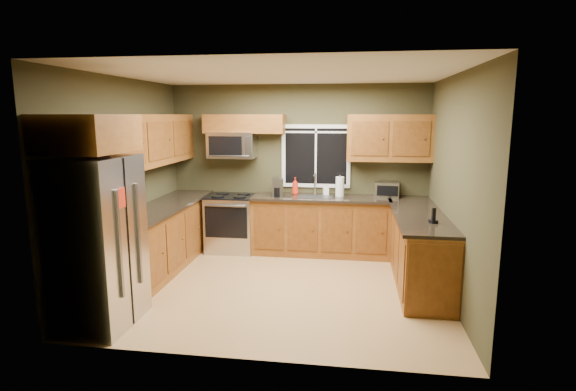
% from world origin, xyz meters
% --- Properties ---
extents(floor, '(4.20, 4.20, 0.00)m').
position_xyz_m(floor, '(0.00, 0.00, 0.00)').
color(floor, '#A97E4A').
rests_on(floor, ground).
extents(ceiling, '(4.20, 4.20, 0.00)m').
position_xyz_m(ceiling, '(0.00, 0.00, 2.70)').
color(ceiling, white).
rests_on(ceiling, back_wall).
extents(back_wall, '(4.20, 0.00, 4.20)m').
position_xyz_m(back_wall, '(0.00, 1.80, 1.35)').
color(back_wall, '#39361F').
rests_on(back_wall, ground).
extents(front_wall, '(4.20, 0.00, 4.20)m').
position_xyz_m(front_wall, '(0.00, -1.80, 1.35)').
color(front_wall, '#39361F').
rests_on(front_wall, ground).
extents(left_wall, '(0.00, 3.60, 3.60)m').
position_xyz_m(left_wall, '(-2.10, 0.00, 1.35)').
color(left_wall, '#39361F').
rests_on(left_wall, ground).
extents(right_wall, '(0.00, 3.60, 3.60)m').
position_xyz_m(right_wall, '(2.10, 0.00, 1.35)').
color(right_wall, '#39361F').
rests_on(right_wall, ground).
extents(window, '(1.12, 0.03, 1.02)m').
position_xyz_m(window, '(0.30, 1.78, 1.55)').
color(window, white).
rests_on(window, back_wall).
extents(base_cabinets_left, '(0.60, 2.65, 0.90)m').
position_xyz_m(base_cabinets_left, '(-1.80, 0.48, 0.45)').
color(base_cabinets_left, brown).
rests_on(base_cabinets_left, ground).
extents(countertop_left, '(0.65, 2.65, 0.04)m').
position_xyz_m(countertop_left, '(-1.78, 0.48, 0.92)').
color(countertop_left, black).
rests_on(countertop_left, base_cabinets_left).
extents(base_cabinets_back, '(2.17, 0.60, 0.90)m').
position_xyz_m(base_cabinets_back, '(0.42, 1.50, 0.45)').
color(base_cabinets_back, brown).
rests_on(base_cabinets_back, ground).
extents(countertop_back, '(2.17, 0.65, 0.04)m').
position_xyz_m(countertop_back, '(0.42, 1.48, 0.92)').
color(countertop_back, black).
rests_on(countertop_back, base_cabinets_back).
extents(base_cabinets_peninsula, '(0.60, 2.52, 0.90)m').
position_xyz_m(base_cabinets_peninsula, '(1.80, 0.54, 0.45)').
color(base_cabinets_peninsula, brown).
rests_on(base_cabinets_peninsula, ground).
extents(countertop_peninsula, '(0.65, 2.50, 0.04)m').
position_xyz_m(countertop_peninsula, '(1.78, 0.55, 0.92)').
color(countertop_peninsula, black).
rests_on(countertop_peninsula, base_cabinets_peninsula).
extents(upper_cabinets_left, '(0.33, 2.65, 0.72)m').
position_xyz_m(upper_cabinets_left, '(-1.94, 0.48, 1.86)').
color(upper_cabinets_left, brown).
rests_on(upper_cabinets_left, left_wall).
extents(upper_cabinets_back_left, '(1.30, 0.33, 0.30)m').
position_xyz_m(upper_cabinets_back_left, '(-0.85, 1.64, 2.07)').
color(upper_cabinets_back_left, brown).
rests_on(upper_cabinets_back_left, back_wall).
extents(upper_cabinets_back_right, '(1.30, 0.33, 0.72)m').
position_xyz_m(upper_cabinets_back_right, '(1.45, 1.64, 1.86)').
color(upper_cabinets_back_right, brown).
rests_on(upper_cabinets_back_right, back_wall).
extents(upper_cabinet_over_fridge, '(0.72, 0.90, 0.38)m').
position_xyz_m(upper_cabinet_over_fridge, '(-1.74, -1.30, 2.03)').
color(upper_cabinet_over_fridge, brown).
rests_on(upper_cabinet_over_fridge, left_wall).
extents(refrigerator, '(0.74, 0.90, 1.80)m').
position_xyz_m(refrigerator, '(-1.74, -1.30, 0.90)').
color(refrigerator, '#B7B7BC').
rests_on(refrigerator, ground).
extents(range, '(0.76, 0.69, 0.94)m').
position_xyz_m(range, '(-1.05, 1.47, 0.47)').
color(range, '#B7B7BC').
rests_on(range, ground).
extents(microwave, '(0.76, 0.41, 0.42)m').
position_xyz_m(microwave, '(-1.05, 1.61, 1.73)').
color(microwave, '#B7B7BC').
rests_on(microwave, back_wall).
extents(sink, '(0.60, 0.42, 0.36)m').
position_xyz_m(sink, '(0.30, 1.49, 0.95)').
color(sink, slate).
rests_on(sink, countertop_back).
extents(toaster_oven, '(0.40, 0.32, 0.23)m').
position_xyz_m(toaster_oven, '(1.44, 1.62, 1.06)').
color(toaster_oven, '#B7B7BC').
rests_on(toaster_oven, countertop_back).
extents(coffee_maker, '(0.20, 0.25, 0.29)m').
position_xyz_m(coffee_maker, '(-0.27, 1.41, 1.07)').
color(coffee_maker, slate).
rests_on(coffee_maker, countertop_back).
extents(kettle, '(0.17, 0.17, 0.29)m').
position_xyz_m(kettle, '(-0.30, 1.57, 1.07)').
color(kettle, '#B7B7BC').
rests_on(kettle, countertop_back).
extents(paper_towel_roll, '(0.17, 0.17, 0.34)m').
position_xyz_m(paper_towel_roll, '(0.70, 1.56, 1.10)').
color(paper_towel_roll, white).
rests_on(paper_towel_roll, countertop_back).
extents(soap_bottle_a, '(0.11, 0.11, 0.28)m').
position_xyz_m(soap_bottle_a, '(-0.02, 1.62, 1.08)').
color(soap_bottle_a, red).
rests_on(soap_bottle_a, countertop_back).
extents(soap_bottle_b, '(0.10, 0.10, 0.17)m').
position_xyz_m(soap_bottle_b, '(0.48, 1.66, 1.02)').
color(soap_bottle_b, white).
rests_on(soap_bottle_b, countertop_back).
extents(cordless_phone, '(0.11, 0.11, 0.19)m').
position_xyz_m(cordless_phone, '(1.87, -0.08, 1.00)').
color(cordless_phone, black).
rests_on(cordless_phone, countertop_peninsula).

